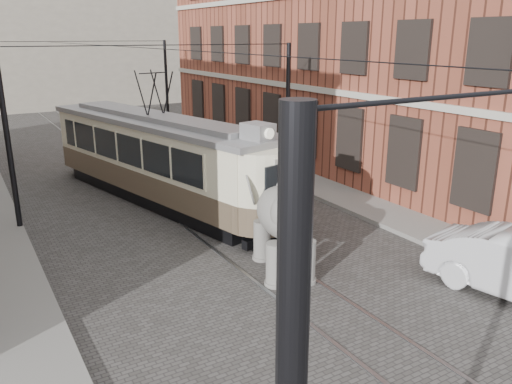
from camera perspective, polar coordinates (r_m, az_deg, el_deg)
ground at (r=15.19m, az=-0.31°, el=-7.37°), size 120.00×120.00×0.00m
tram_rails at (r=15.19m, az=-0.31°, el=-7.33°), size 1.54×80.00×0.02m
sidewalk_right at (r=18.70m, az=15.79°, el=-3.01°), size 2.00×60.00×0.15m
sidewalk_left at (r=13.47m, az=-25.53°, el=-12.21°), size 2.00×60.00×0.15m
brick_building at (r=27.61m, az=10.43°, el=16.19°), size 8.00×26.00×12.00m
distant_block at (r=52.42m, az=-24.01°, el=16.44°), size 28.00×10.00×14.00m
catenary at (r=18.55m, az=-8.74°, el=6.66°), size 11.00×30.20×6.00m
tram at (r=20.12m, az=-10.96°, el=5.90°), size 5.36×12.86×5.00m
elephant at (r=13.99m, az=3.07°, el=-3.79°), size 3.65×4.83×2.63m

